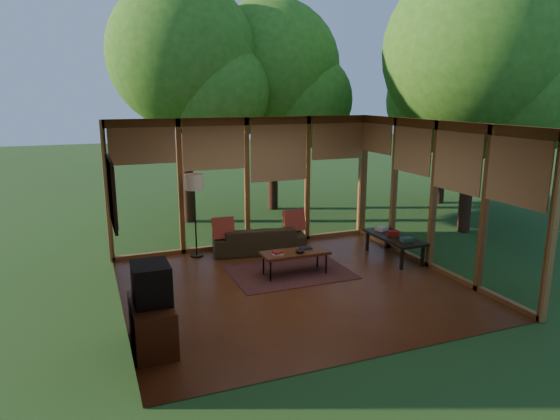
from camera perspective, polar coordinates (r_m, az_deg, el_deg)
name	(u,v)px	position (r m, az deg, el deg)	size (l,w,h in m)	color
floor	(294,286)	(8.46, 1.61, -8.73)	(5.50, 5.50, 0.00)	brown
ceiling	(295,124)	(7.87, 1.73, 9.85)	(5.50, 5.50, 0.00)	silver
wall_left	(116,224)	(7.44, -18.20, -1.52)	(0.04, 5.00, 2.70)	silver
wall_front	(379,252)	(5.92, 11.27, -4.78)	(5.50, 0.04, 2.70)	silver
window_wall_back	(247,183)	(10.36, -3.80, 3.08)	(5.50, 0.12, 2.70)	brown
window_wall_right	(434,196)	(9.46, 17.17, 1.57)	(0.12, 5.00, 2.70)	brown
exterior_lawn	(408,182)	(19.10, 14.37, 3.15)	(40.00, 40.00, 0.00)	#25491B
tree_nw	(182,55)	(12.61, -11.13, 16.96)	(3.53, 3.53, 5.83)	#391F14
tree_ne	(271,69)	(13.84, -0.99, 15.83)	(3.64, 3.64, 5.64)	#391F14
tree_se	(474,53)	(12.10, 21.32, 16.40)	(3.96, 3.96, 6.01)	#391F14
tree_far	(440,101)	(15.18, 17.84, 11.80)	(3.03, 3.03, 4.50)	#391F14
rug	(290,272)	(9.09, 1.14, -7.12)	(2.11, 1.50, 0.01)	maroon
sofa	(259,239)	(10.16, -2.44, -3.37)	(1.83, 0.72, 0.54)	#342C1A
pillow_left	(223,228)	(9.82, -6.50, -2.08)	(0.42, 0.14, 0.42)	maroon
pillow_right	(294,221)	(10.29, 1.58, -1.23)	(0.44, 0.15, 0.44)	maroon
ct_book_lower	(278,254)	(8.69, -0.27, -5.05)	(0.19, 0.14, 0.03)	beige
ct_book_upper	(278,252)	(8.68, -0.27, -4.86)	(0.16, 0.12, 0.03)	maroon
ct_book_side	(306,248)	(9.03, 2.99, -4.37)	(0.19, 0.14, 0.03)	#151A30
ct_bowl	(300,251)	(8.78, 2.29, -4.71)	(0.16, 0.16, 0.07)	black
media_cabinet	(152,324)	(6.68, -14.40, -12.52)	(0.50, 1.00, 0.60)	#5D2E19
television	(151,283)	(6.47, -14.49, -8.10)	(0.45, 0.55, 0.50)	black
console_book_a	(407,239)	(9.64, 14.28, -3.28)	(0.21, 0.15, 0.08)	#31564F
console_book_b	(393,233)	(9.99, 12.79, -2.58)	(0.21, 0.15, 0.09)	maroon
console_book_c	(382,229)	(10.32, 11.54, -2.10)	(0.24, 0.18, 0.07)	beige
floor_lamp	(194,187)	(9.77, -9.79, 2.64)	(0.36, 0.36, 1.65)	black
coffee_table	(295,253)	(8.87, 1.72, -4.99)	(1.20, 0.50, 0.43)	#5D2E19
side_console	(394,238)	(9.98, 12.92, -3.16)	(0.60, 1.40, 0.46)	black
wall_painting	(112,192)	(8.77, -18.65, 1.92)	(0.06, 1.35, 1.15)	black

